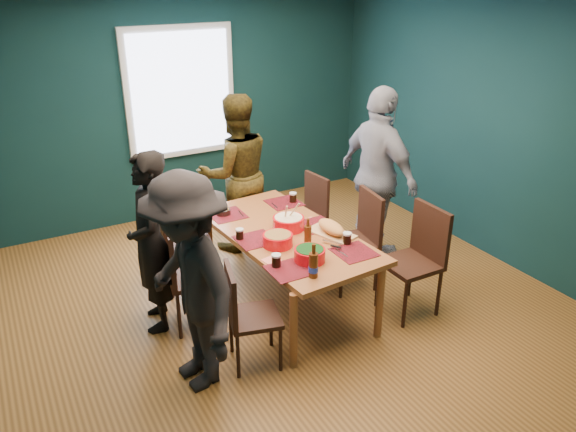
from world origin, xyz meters
name	(u,v)px	position (x,y,z in m)	size (l,w,h in m)	color
room	(264,157)	(0.00, 0.27, 1.37)	(5.01, 5.01, 2.71)	#93612A
dining_table	(286,239)	(0.07, -0.02, 0.65)	(1.09, 1.97, 0.72)	#9E5E2F
chair_left_far	(175,232)	(-0.73, 0.73, 0.59)	(0.53, 0.53, 1.02)	black
chair_left_mid	(186,269)	(-0.87, 0.05, 0.56)	(0.54, 0.54, 0.96)	black
chair_left_near	(244,310)	(-0.66, -0.67, 0.50)	(0.48, 0.48, 0.87)	black
chair_right_far	(310,208)	(0.80, 0.77, 0.51)	(0.44, 0.44, 0.87)	black
chair_right_mid	(360,232)	(0.86, -0.08, 0.56)	(0.49, 0.49, 0.97)	black
chair_right_near	(419,252)	(1.06, -0.71, 0.59)	(0.46, 0.46, 1.01)	black
person_far_left	(151,243)	(-1.10, 0.22, 0.80)	(0.58, 0.38, 1.60)	black
person_back	(236,174)	(0.15, 1.26, 0.87)	(0.85, 0.66, 1.74)	black
person_right	(378,176)	(1.36, 0.33, 0.93)	(1.09, 0.45, 1.86)	white
person_near_left	(189,284)	(-1.07, -0.66, 0.85)	(1.10, 0.63, 1.70)	black
bowl_salad	(278,239)	(-0.12, -0.21, 0.78)	(0.26, 0.26, 0.11)	red
bowl_dumpling	(288,222)	(0.13, 0.04, 0.79)	(0.29, 0.29, 0.27)	red
bowl_herbs	(310,254)	(-0.02, -0.58, 0.78)	(0.26, 0.26, 0.11)	red
cutting_board	(331,229)	(0.41, -0.25, 0.78)	(0.35, 0.56, 0.12)	tan
small_bowl	(223,212)	(-0.27, 0.63, 0.75)	(0.14, 0.14, 0.06)	black
beer_bottle_a	(313,265)	(-0.13, -0.82, 0.82)	(0.08, 0.08, 0.28)	#4C250D
beer_bottle_b	(308,235)	(0.12, -0.32, 0.82)	(0.06, 0.06, 0.25)	#4C250D
cola_glass_a	(276,260)	(-0.30, -0.54, 0.78)	(0.08, 0.08, 0.11)	black
cola_glass_b	(347,238)	(0.42, -0.48, 0.78)	(0.08, 0.08, 0.11)	black
cola_glass_c	(293,197)	(0.48, 0.57, 0.78)	(0.07, 0.07, 0.10)	black
cola_glass_d	(240,234)	(-0.35, 0.06, 0.78)	(0.07, 0.07, 0.10)	black
napkin_a	(313,221)	(0.41, 0.07, 0.72)	(0.14, 0.14, 0.00)	#E67261
napkin_b	(272,260)	(-0.29, -0.43, 0.72)	(0.13, 0.13, 0.00)	#E67261
napkin_c	(361,254)	(0.42, -0.69, 0.72)	(0.12, 0.12, 0.00)	#E67261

